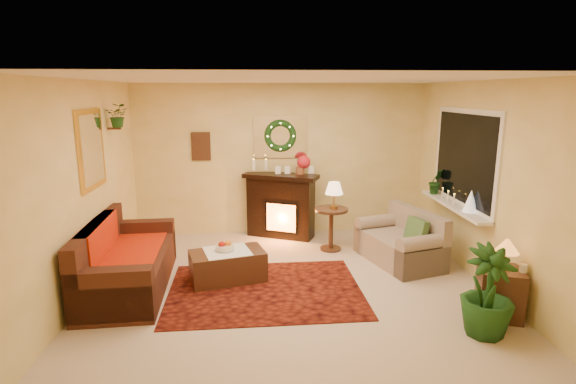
{
  "coord_description": "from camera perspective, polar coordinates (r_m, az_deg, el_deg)",
  "views": [
    {
      "loc": [
        -0.41,
        -5.46,
        2.45
      ],
      "look_at": [
        0.0,
        0.35,
        1.15
      ],
      "focal_mm": 28.0,
      "sensor_mm": 36.0,
      "label": 1
    }
  ],
  "objects": [
    {
      "name": "floor",
      "position": [
        6.0,
        0.24,
        -11.52
      ],
      "size": [
        5.0,
        5.0,
        0.0
      ],
      "primitive_type": "plane",
      "color": "beige",
      "rests_on": "ground"
    },
    {
      "name": "ceiling",
      "position": [
        5.48,
        0.27,
        14.14
      ],
      "size": [
        5.0,
        5.0,
        0.0
      ],
      "primitive_type": "plane",
      "color": "white",
      "rests_on": "ground"
    },
    {
      "name": "wall_back",
      "position": [
        7.81,
        -0.99,
        4.1
      ],
      "size": [
        5.0,
        5.0,
        0.0
      ],
      "primitive_type": "plane",
      "color": "#EFD88C",
      "rests_on": "ground"
    },
    {
      "name": "wall_front",
      "position": [
        3.44,
        3.09,
        -6.98
      ],
      "size": [
        5.0,
        5.0,
        0.0
      ],
      "primitive_type": "plane",
      "color": "#EFD88C",
      "rests_on": "ground"
    },
    {
      "name": "wall_left",
      "position": [
        5.96,
        -24.47,
        0.31
      ],
      "size": [
        4.5,
        4.5,
        0.0
      ],
      "primitive_type": "plane",
      "color": "#EFD88C",
      "rests_on": "ground"
    },
    {
      "name": "wall_right",
      "position": [
        6.3,
        23.58,
        0.99
      ],
      "size": [
        4.5,
        4.5,
        0.0
      ],
      "primitive_type": "plane",
      "color": "#EFD88C",
      "rests_on": "ground"
    },
    {
      "name": "area_rug",
      "position": [
        5.81,
        -2.92,
        -12.34
      ],
      "size": [
        2.45,
        1.86,
        0.01
      ],
      "primitive_type": "cube",
      "rotation": [
        0.0,
        0.0,
        0.03
      ],
      "color": "maroon",
      "rests_on": "floor"
    },
    {
      "name": "sofa",
      "position": [
        6.07,
        -19.54,
        -7.63
      ],
      "size": [
        1.01,
        2.09,
        0.88
      ],
      "primitive_type": "cube",
      "rotation": [
        0.0,
        0.0,
        0.06
      ],
      "color": "#513825",
      "rests_on": "floor"
    },
    {
      "name": "red_throw",
      "position": [
        6.24,
        -19.45,
        -6.83
      ],
      "size": [
        0.78,
        1.27,
        0.02
      ],
      "primitive_type": "cube",
      "color": "red",
      "rests_on": "sofa"
    },
    {
      "name": "fireplace",
      "position": [
        7.7,
        -0.93,
        -1.71
      ],
      "size": [
        1.17,
        0.78,
        1.03
      ],
      "primitive_type": "cube",
      "rotation": [
        0.0,
        0.0,
        -0.41
      ],
      "color": "black",
      "rests_on": "floor"
    },
    {
      "name": "poinsettia",
      "position": [
        7.57,
        2.01,
        3.82
      ],
      "size": [
        0.23,
        0.23,
        0.23
      ],
      "primitive_type": "sphere",
      "color": "red",
      "rests_on": "fireplace"
    },
    {
      "name": "mantel_candle_a",
      "position": [
        7.54,
        -4.39,
        3.45
      ],
      "size": [
        0.06,
        0.06,
        0.18
      ],
      "primitive_type": "cylinder",
      "color": "silver",
      "rests_on": "fireplace"
    },
    {
      "name": "mantel_candle_b",
      "position": [
        7.55,
        -2.81,
        3.48
      ],
      "size": [
        0.06,
        0.06,
        0.17
      ],
      "primitive_type": "cylinder",
      "color": "white",
      "rests_on": "fireplace"
    },
    {
      "name": "mantel_mirror",
      "position": [
        7.74,
        -0.99,
        7.01
      ],
      "size": [
        0.92,
        0.02,
        0.72
      ],
      "primitive_type": "cube",
      "color": "white",
      "rests_on": "wall_back"
    },
    {
      "name": "wreath",
      "position": [
        7.7,
        -0.97,
        7.13
      ],
      "size": [
        0.55,
        0.11,
        0.55
      ],
      "primitive_type": "torus",
      "rotation": [
        1.57,
        0.0,
        0.0
      ],
      "color": "#194719",
      "rests_on": "wall_back"
    },
    {
      "name": "wall_art",
      "position": [
        7.8,
        -10.98,
        5.72
      ],
      "size": [
        0.32,
        0.03,
        0.48
      ],
      "primitive_type": "cube",
      "color": "#381E11",
      "rests_on": "wall_back"
    },
    {
      "name": "gold_mirror",
      "position": [
        6.16,
        -23.72,
        4.99
      ],
      "size": [
        0.03,
        0.84,
        1.0
      ],
      "primitive_type": "cube",
      "color": "gold",
      "rests_on": "wall_left"
    },
    {
      "name": "hanging_plant",
      "position": [
        6.81,
        -20.68,
        7.73
      ],
      "size": [
        0.33,
        0.28,
        0.36
      ],
      "primitive_type": "imported",
      "color": "#194719",
      "rests_on": "wall_left"
    },
    {
      "name": "loveseat",
      "position": [
        6.77,
        13.96,
        -5.25
      ],
      "size": [
        1.12,
        1.49,
        0.76
      ],
      "primitive_type": "cube",
      "rotation": [
        0.0,
        0.0,
        0.3
      ],
      "color": "gray",
      "rests_on": "floor"
    },
    {
      "name": "window_frame",
      "position": [
        6.74,
        21.52,
        4.02
      ],
      "size": [
        0.03,
        1.86,
        1.36
      ],
      "primitive_type": "cube",
      "color": "white",
      "rests_on": "wall_right"
    },
    {
      "name": "window_glass",
      "position": [
        6.73,
        21.4,
        4.02
      ],
      "size": [
        0.02,
        1.7,
        1.22
      ],
      "primitive_type": "cube",
      "color": "black",
      "rests_on": "wall_right"
    },
    {
      "name": "window_sill",
      "position": [
        6.82,
        20.26,
        -1.63
      ],
      "size": [
        0.22,
        1.86,
        0.04
      ],
      "primitive_type": "cube",
      "color": "white",
      "rests_on": "wall_right"
    },
    {
      "name": "mini_tree",
      "position": [
        6.43,
        22.2,
        -1.04
      ],
      "size": [
        0.19,
        0.19,
        0.29
      ],
      "primitive_type": "cone",
      "color": "white",
      "rests_on": "window_sill"
    },
    {
      "name": "sill_plant",
      "position": [
        7.37,
        18.29,
        1.25
      ],
      "size": [
        0.29,
        0.23,
        0.52
      ],
      "primitive_type": "imported",
      "color": "black",
      "rests_on": "window_sill"
    },
    {
      "name": "side_table_round",
      "position": [
        7.14,
        5.46,
        -4.81
      ],
      "size": [
        0.62,
        0.62,
        0.68
      ],
      "primitive_type": "cylinder",
      "rotation": [
        0.0,
        0.0,
        -0.21
      ],
      "color": "#552B1A",
      "rests_on": "floor"
    },
    {
      "name": "lamp_cream",
      "position": [
        6.97,
        5.86,
        -0.51
      ],
      "size": [
        0.28,
        0.28,
        0.43
      ],
      "primitive_type": "cone",
      "color": "#EBBB8F",
      "rests_on": "side_table_round"
    },
    {
      "name": "end_table_square",
      "position": [
        5.62,
        25.27,
        -11.52
      ],
      "size": [
        0.58,
        0.58,
        0.56
      ],
      "primitive_type": "cube",
      "rotation": [
        0.0,
        0.0,
        -0.33
      ],
      "color": "black",
      "rests_on": "floor"
    },
    {
      "name": "lamp_tiffany",
      "position": [
        5.46,
        25.98,
        -6.94
      ],
      "size": [
        0.26,
        0.26,
        0.38
      ],
      "primitive_type": "cone",
      "color": "orange",
      "rests_on": "end_table_square"
    },
    {
      "name": "coffee_table",
      "position": [
        6.06,
        -7.67,
        -9.23
      ],
      "size": [
        1.07,
        0.77,
        0.4
      ],
      "primitive_type": "cube",
      "rotation": [
        0.0,
        0.0,
        0.27
      ],
      "color": "black",
      "rests_on": "floor"
    },
    {
      "name": "fruit_bowl",
      "position": [
        6.01,
        -8.02,
        -7.0
      ],
      "size": [
        0.24,
        0.24,
        0.06
      ],
      "primitive_type": "cylinder",
      "color": "beige",
      "rests_on": "coffee_table"
    },
    {
      "name": "floor_palm",
      "position": [
        5.09,
        24.0,
        -11.72
      ],
      "size": [
        1.93,
        1.93,
        2.83
      ],
      "primitive_type": "imported",
      "rotation": [
        0.0,
        0.0,
        0.25
      ],
      "color": "#2D5F28",
      "rests_on": "floor"
    }
  ]
}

